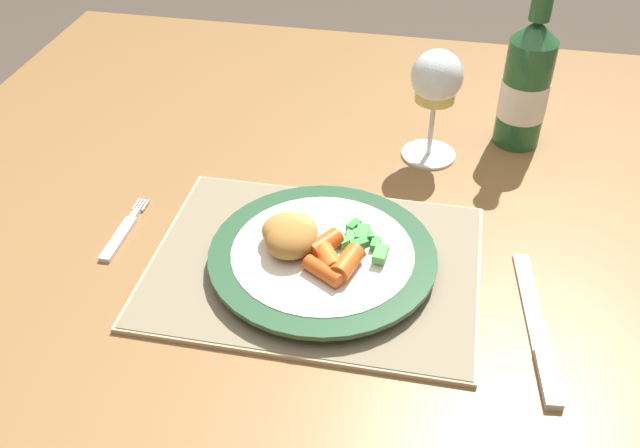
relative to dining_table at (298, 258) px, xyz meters
The scene contains 10 objects.
dining_table is the anchor object (origin of this frame).
placemat 0.15m from the dining_table, 67.38° to the right, with size 0.37×0.28×0.01m.
dinner_plate 0.16m from the dining_table, 63.61° to the right, with size 0.26×0.26×0.02m.
breaded_croquettes 0.17m from the dining_table, 80.04° to the right, with size 0.08×0.09×0.04m.
green_beans_pile 0.18m from the dining_table, 43.48° to the right, with size 0.07×0.07×0.02m.
glazed_carrots 0.19m from the dining_table, 62.34° to the right, with size 0.07×0.08×0.02m.
fork 0.24m from the dining_table, 153.04° to the right, with size 0.01×0.12×0.01m.
table_knife 0.35m from the dining_table, 30.70° to the right, with size 0.04×0.22×0.01m.
wine_glass 0.30m from the dining_table, 44.08° to the left, with size 0.08×0.08×0.16m.
bottle 0.39m from the dining_table, 37.81° to the left, with size 0.07×0.07×0.25m.
Camera 1 is at (0.17, -0.71, 1.29)m, focal length 40.00 mm.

